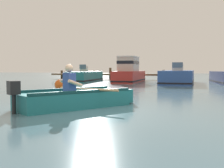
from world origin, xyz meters
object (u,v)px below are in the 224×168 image
moored_boat_teal (85,77)px  moored_boat_blue (178,77)px  rowboat_with_person (77,98)px  mooring_buoy (60,85)px  moored_boat_red (129,73)px

moored_boat_teal → moored_boat_blue: 7.75m
rowboat_with_person → mooring_buoy: bearing=124.0°
rowboat_with_person → moored_boat_red: (-2.41, 14.30, 0.51)m
rowboat_with_person → moored_boat_teal: bearing=113.7°
moored_boat_teal → moored_boat_blue: bearing=-5.7°
moored_boat_red → moored_boat_blue: size_ratio=0.90×
moored_boat_teal → mooring_buoy: bearing=-73.1°
moored_boat_red → mooring_buoy: moored_boat_red is taller
rowboat_with_person → mooring_buoy: size_ratio=6.27×
moored_boat_red → rowboat_with_person: bearing=-80.4°
moored_boat_teal → mooring_buoy: size_ratio=10.19×
rowboat_with_person → moored_boat_teal: (-6.20, 14.12, 0.15)m
moored_boat_teal → mooring_buoy: moored_boat_teal is taller
moored_boat_red → mooring_buoy: 9.23m
moored_boat_red → mooring_buoy: (-1.06, -9.15, -0.49)m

